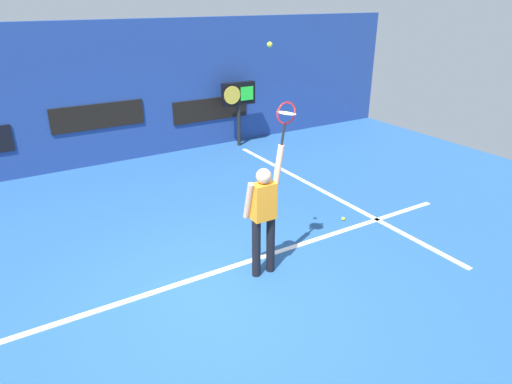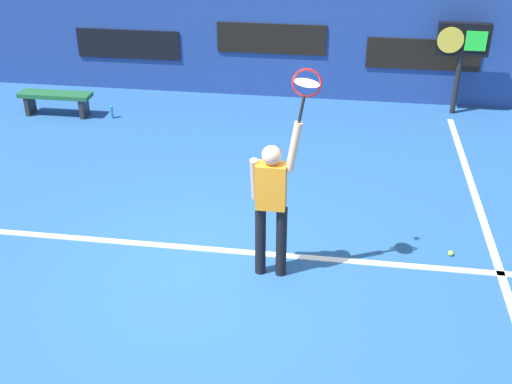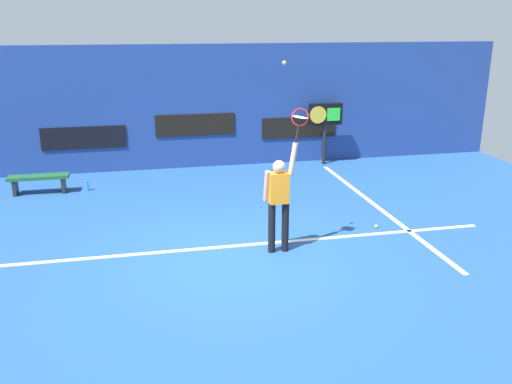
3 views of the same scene
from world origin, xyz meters
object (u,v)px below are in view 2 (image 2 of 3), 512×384
object	(u,v)px
scoreboard_clock	(463,44)
court_bench	(56,98)
tennis_racket	(306,86)
spare_ball	(451,253)
tennis_player	(271,200)
water_bottle	(111,112)

from	to	relation	value
scoreboard_clock	court_bench	distance (m)	7.76
tennis_racket	spare_ball	size ratio (longest dim) A/B	9.14
scoreboard_clock	court_bench	xyz separation A→B (m)	(-7.60, -1.24, -1.03)
scoreboard_clock	tennis_player	bearing A→B (deg)	-116.24
scoreboard_clock	water_bottle	bearing A→B (deg)	-169.22
water_bottle	tennis_player	bearing A→B (deg)	-51.18
court_bench	water_bottle	distance (m)	1.11
tennis_player	spare_ball	distance (m)	2.52
water_bottle	court_bench	bearing A→B (deg)	180.00
spare_ball	water_bottle	bearing A→B (deg)	146.78
court_bench	spare_ball	size ratio (longest dim) A/B	20.59
tennis_player	water_bottle	world-z (taller)	tennis_player
water_bottle	spare_ball	size ratio (longest dim) A/B	3.53
scoreboard_clock	court_bench	size ratio (longest dim) A/B	1.25
tennis_racket	court_bench	world-z (taller)	tennis_racket
tennis_racket	court_bench	bearing A→B (deg)	138.26
water_bottle	spare_ball	xyz separation A→B (m)	(5.87, -3.85, -0.09)
scoreboard_clock	water_bottle	distance (m)	6.74
scoreboard_clock	court_bench	bearing A→B (deg)	-170.75
scoreboard_clock	spare_ball	bearing A→B (deg)	-97.08
court_bench	water_bottle	size ratio (longest dim) A/B	5.83
tennis_player	scoreboard_clock	xyz separation A→B (m)	(2.85, 5.78, 0.36)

